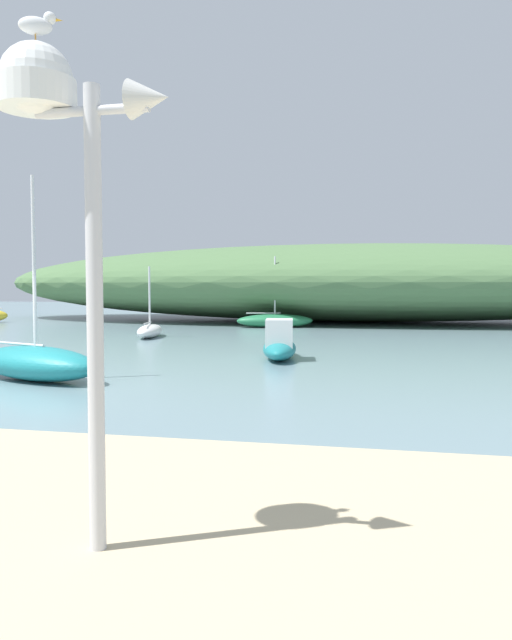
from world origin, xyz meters
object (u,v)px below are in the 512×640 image
Objects in this scene: sailboat_near_shore at (36,363)px; sailboat_west_reach at (150,331)px; motorboat_centre_water at (279,344)px; mast_structure at (56,126)px; seagull_on_radar at (38,24)px; sailboat_far_right at (275,321)px.

sailboat_west_reach is at bearing 99.12° from sailboat_near_shore.
sailboat_near_shore is (-4.61, -5.12, -0.02)m from motorboat_centre_water.
sailboat_west_reach is at bearing 110.08° from mast_structure.
seagull_on_radar is 0.07× the size of sailboat_near_shore.
sailboat_west_reach is (-7.19, 19.66, -2.99)m from mast_structure.
sailboat_near_shore is (-2.06, -18.11, 0.05)m from sailboat_far_right.
sailboat_far_right is at bearing 60.55° from sailboat_west_reach.
sailboat_west_reach is at bearing -119.45° from sailboat_far_right.
motorboat_centre_water is at bearing 92.71° from seagull_on_radar.
sailboat_west_reach is (-6.41, 6.14, -0.14)m from motorboat_centre_water.
sailboat_west_reach is (-7.05, 19.65, -3.71)m from seagull_on_radar.
mast_structure is 0.81× the size of sailboat_near_shore.
sailboat_near_shore is 11.40m from sailboat_west_reach.
motorboat_centre_water is 8.88m from sailboat_west_reach.
mast_structure is at bearing -57.38° from sailboat_near_shore.
mast_structure is 1.19× the size of sailboat_west_reach.
sailboat_near_shore is (-5.25, 8.40, -3.60)m from seagull_on_radar.
mast_structure is 0.92× the size of sailboat_far_right.
motorboat_centre_water is at bearing 93.27° from mast_structure.
mast_structure is 10.38m from sailboat_near_shore.
seagull_on_radar is 0.08× the size of sailboat_far_right.
motorboat_centre_water is at bearing -78.91° from sailboat_far_right.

